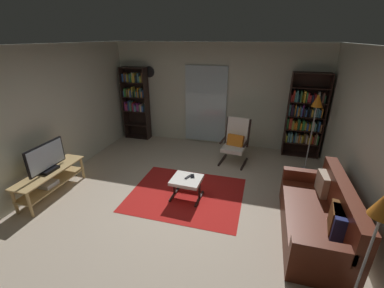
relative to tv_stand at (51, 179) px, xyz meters
The scene contains 18 objects.
ground_plane 2.43m from the tv_stand, ahead, with size 7.02×7.02×0.00m, color #BDAB96.
wall_back 4.19m from the tv_stand, 54.33° to the left, with size 5.60×0.06×2.60m, color beige.
wall_left 1.11m from the tv_stand, 128.52° to the left, with size 0.06×6.00×2.60m, color beige.
wall_right 5.18m from the tv_stand, ahead, with size 0.06×6.00×2.60m, color beige.
glass_door_panel 3.95m from the tv_stand, 56.70° to the left, with size 1.10×0.01×2.00m, color silver.
area_rug 2.49m from the tv_stand, 15.46° to the left, with size 2.05×1.67×0.01m, color red.
tv_stand is the anchor object (origin of this frame).
television 0.41m from the tv_stand, 80.55° to the left, with size 0.20×0.81×0.53m.
bookshelf_near_tv 3.21m from the tv_stand, 86.61° to the left, with size 0.70×0.30×1.97m.
bookshelf_near_sofa 5.53m from the tv_stand, 34.16° to the left, with size 0.83×0.30×1.99m.
leather_sofa 4.52m from the tv_stand, ahead, with size 0.80×1.90×0.87m.
lounge_armchair 3.84m from the tv_stand, 36.81° to the left, with size 0.64×0.72×1.02m.
ottoman 2.48m from the tv_stand, 13.30° to the left, with size 0.54×0.50×0.39m.
tv_remote 2.50m from the tv_stand, 14.11° to the left, with size 0.04×0.14×0.02m, color black.
cell_phone 2.58m from the tv_stand, 15.04° to the left, with size 0.07×0.14×0.01m, color black.
floor_lamp_by_sofa 4.86m from the tv_stand, 12.42° to the right, with size 0.22×0.22×1.55m.
floor_lamp_by_shelf 5.26m from the tv_stand, 26.28° to the left, with size 0.22×0.22×1.68m.
wall_clock 3.63m from the tv_stand, 79.71° to the left, with size 0.29×0.03×0.29m.
Camera 1 is at (1.19, -3.58, 2.72)m, focal length 23.85 mm.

